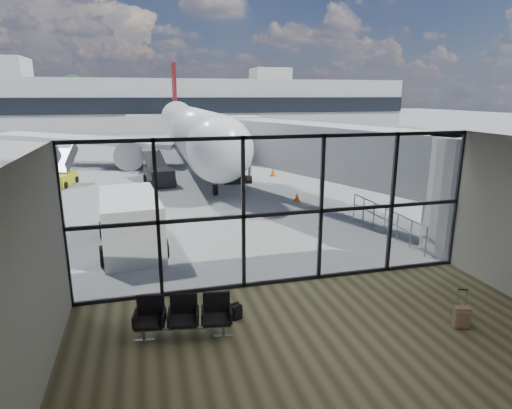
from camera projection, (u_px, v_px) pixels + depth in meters
name	position (u px, v px, depth m)	size (l,w,h in m)	color
ground	(177.00, 143.00, 50.58)	(220.00, 220.00, 0.00)	slate
lounge_shell	(364.00, 257.00, 7.96)	(12.02, 8.01, 4.51)	brown
glass_curtain_wall	(283.00, 212.00, 12.56)	(12.10, 0.12, 4.50)	white
jet_bridge	(335.00, 156.00, 20.26)	(8.00, 16.50, 4.33)	#A3A6A9
apron_railing	(385.00, 217.00, 17.59)	(0.06, 5.46, 1.11)	gray
far_terminal	(161.00, 103.00, 69.97)	(80.00, 12.20, 11.00)	#A5A5A0
tree_3	(0.00, 101.00, 72.74)	(4.95, 4.95, 7.12)	#382619
tree_4	(38.00, 97.00, 74.07)	(5.61, 5.61, 8.07)	#382619
tree_5	(75.00, 93.00, 75.39)	(6.27, 6.27, 9.03)	#382619
seating_row	(184.00, 314.00, 10.09)	(2.27, 0.96, 1.01)	gray
backpack	(236.00, 312.00, 10.92)	(0.33, 0.33, 0.42)	black
suitcase	(462.00, 317.00, 10.47)	(0.41, 0.34, 0.99)	#967454
airliner	(189.00, 128.00, 36.62)	(30.80, 35.61, 9.18)	silver
service_van	(131.00, 222.00, 15.77)	(2.58, 4.78, 2.01)	silver
belt_loader	(159.00, 174.00, 27.43)	(2.01, 4.22, 1.87)	black
mobile_stairs	(59.00, 177.00, 27.13)	(2.11, 3.30, 2.15)	gold
traffic_cone_b	(297.00, 197.00, 23.07)	(0.36, 0.36, 0.51)	#F24C0C
traffic_cone_c	(273.00, 172.00, 30.17)	(0.43, 0.43, 0.61)	#EB510C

